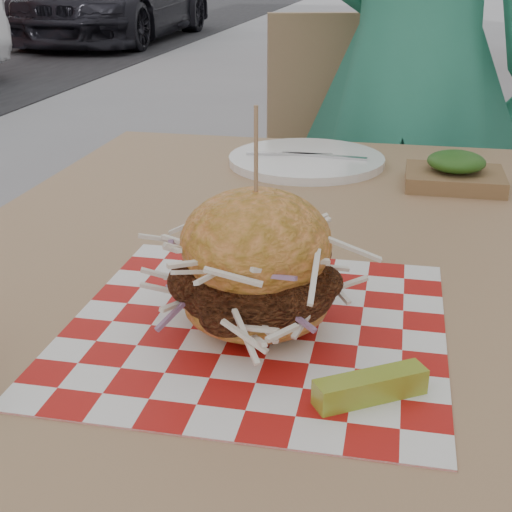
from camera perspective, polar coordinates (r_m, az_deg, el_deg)
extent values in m
imported|color=#308A6C|center=(1.73, 12.42, 14.56)|extent=(0.66, 0.47, 1.70)
cube|color=#A2795A|center=(0.87, 0.21, -1.21)|extent=(0.80, 1.20, 0.04)
cylinder|color=#333338|center=(1.58, -8.10, -4.82)|extent=(0.05, 0.05, 0.71)
cylinder|color=#333338|center=(1.51, 17.19, -7.04)|extent=(0.05, 0.05, 0.71)
cube|color=#A2795A|center=(1.89, 6.15, 3.07)|extent=(0.51, 0.51, 0.04)
cube|color=#A2795A|center=(2.01, 5.61, 11.72)|extent=(0.42, 0.14, 0.50)
cylinder|color=#333338|center=(1.80, 0.98, -6.01)|extent=(0.03, 0.03, 0.43)
cylinder|color=#333338|center=(1.86, 12.19, -5.63)|extent=(0.03, 0.03, 0.43)
cylinder|color=#333338|center=(2.12, 0.37, -1.33)|extent=(0.03, 0.03, 0.43)
cylinder|color=#333338|center=(2.17, 9.91, -1.13)|extent=(0.03, 0.03, 0.43)
cube|color=#B61512|center=(0.70, 0.00, -5.63)|extent=(0.36, 0.36, 0.00)
ellipsoid|color=orange|center=(0.68, 0.00, -3.77)|extent=(0.14, 0.14, 0.05)
ellipsoid|color=brown|center=(0.68, 0.00, -2.33)|extent=(0.15, 0.14, 0.08)
ellipsoid|color=orange|center=(0.66, 0.00, 1.12)|extent=(0.14, 0.14, 0.10)
cylinder|color=#A2795A|center=(0.63, 0.00, 7.25)|extent=(0.00, 0.00, 0.11)
cube|color=olive|center=(0.59, 9.15, -10.30)|extent=(0.09, 0.07, 0.02)
cylinder|color=white|center=(1.25, 4.05, 7.67)|extent=(0.27, 0.27, 0.01)
cube|color=silver|center=(1.25, 2.69, 8.15)|extent=(0.15, 0.03, 0.00)
cube|color=silver|center=(1.25, 5.45, 7.98)|extent=(0.15, 0.03, 0.00)
cube|color=brown|center=(1.16, 15.59, 5.98)|extent=(0.15, 0.12, 0.02)
ellipsoid|color=#224C15|center=(1.16, 15.74, 7.29)|extent=(0.09, 0.09, 0.03)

